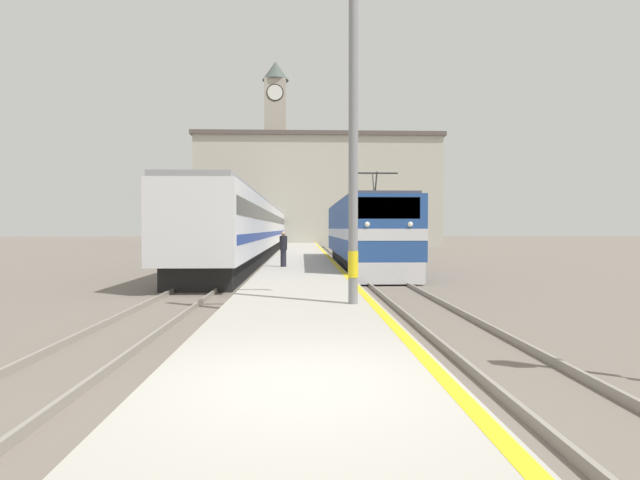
{
  "coord_description": "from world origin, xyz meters",
  "views": [
    {
      "loc": [
        -0.0,
        -5.54,
        2.15
      ],
      "look_at": [
        0.96,
        20.89,
        1.54
      ],
      "focal_mm": 28.0,
      "sensor_mm": 36.0,
      "label": 1
    }
  ],
  "objects_px": {
    "passenger_train": "(255,229)",
    "locomotive_train": "(364,234)",
    "catenary_mast": "(358,109)",
    "person_on_platform": "(283,248)",
    "clock_tower": "(276,148)"
  },
  "relations": [
    {
      "from": "person_on_platform",
      "to": "clock_tower",
      "type": "xyz_separation_m",
      "value": [
        -3.16,
        54.51,
        13.28
      ]
    },
    {
      "from": "catenary_mast",
      "to": "person_on_platform",
      "type": "xyz_separation_m",
      "value": [
        -2.09,
        11.09,
        -3.58
      ]
    },
    {
      "from": "catenary_mast",
      "to": "passenger_train",
      "type": "bearing_deg",
      "value": 100.28
    },
    {
      "from": "locomotive_train",
      "to": "catenary_mast",
      "type": "height_order",
      "value": "catenary_mast"
    },
    {
      "from": "catenary_mast",
      "to": "clock_tower",
      "type": "height_order",
      "value": "clock_tower"
    },
    {
      "from": "locomotive_train",
      "to": "person_on_platform",
      "type": "distance_m",
      "value": 5.05
    },
    {
      "from": "locomotive_train",
      "to": "person_on_platform",
      "type": "relative_size",
      "value": 9.09
    },
    {
      "from": "catenary_mast",
      "to": "clock_tower",
      "type": "bearing_deg",
      "value": 94.58
    },
    {
      "from": "passenger_train",
      "to": "catenary_mast",
      "type": "bearing_deg",
      "value": -79.72
    },
    {
      "from": "catenary_mast",
      "to": "person_on_platform",
      "type": "relative_size",
      "value": 5.5
    },
    {
      "from": "passenger_train",
      "to": "clock_tower",
      "type": "xyz_separation_m",
      "value": [
        -0.43,
        39.03,
        12.4
      ]
    },
    {
      "from": "person_on_platform",
      "to": "passenger_train",
      "type": "bearing_deg",
      "value": 100.0
    },
    {
      "from": "locomotive_train",
      "to": "catenary_mast",
      "type": "relative_size",
      "value": 1.65
    },
    {
      "from": "passenger_train",
      "to": "locomotive_train",
      "type": "bearing_deg",
      "value": -61.61
    },
    {
      "from": "person_on_platform",
      "to": "clock_tower",
      "type": "height_order",
      "value": "clock_tower"
    }
  ]
}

